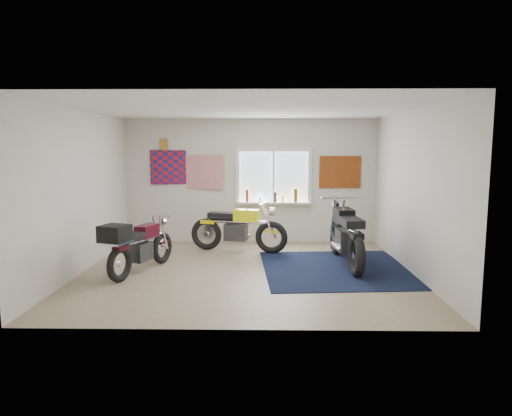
{
  "coord_description": "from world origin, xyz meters",
  "views": [
    {
      "loc": [
        0.29,
        -7.5,
        2.07
      ],
      "look_at": [
        0.15,
        0.4,
        1.03
      ],
      "focal_mm": 32.0,
      "sensor_mm": 36.0,
      "label": 1
    }
  ],
  "objects_px": {
    "navy_rug": "(337,269)",
    "maroon_tourer": "(137,246)",
    "black_chrome_bike": "(346,236)",
    "yellow_triumph": "(238,230)"
  },
  "relations": [
    {
      "from": "black_chrome_bike",
      "to": "navy_rug",
      "type": "bearing_deg",
      "value": 143.97
    },
    {
      "from": "navy_rug",
      "to": "maroon_tourer",
      "type": "height_order",
      "value": "maroon_tourer"
    },
    {
      "from": "yellow_triumph",
      "to": "navy_rug",
      "type": "bearing_deg",
      "value": -23.29
    },
    {
      "from": "maroon_tourer",
      "to": "navy_rug",
      "type": "bearing_deg",
      "value": -64.6
    },
    {
      "from": "yellow_triumph",
      "to": "maroon_tourer",
      "type": "bearing_deg",
      "value": -119.46
    },
    {
      "from": "black_chrome_bike",
      "to": "maroon_tourer",
      "type": "relative_size",
      "value": 1.28
    },
    {
      "from": "navy_rug",
      "to": "yellow_triumph",
      "type": "distance_m",
      "value": 2.26
    },
    {
      "from": "navy_rug",
      "to": "black_chrome_bike",
      "type": "relative_size",
      "value": 1.14
    },
    {
      "from": "yellow_triumph",
      "to": "black_chrome_bike",
      "type": "relative_size",
      "value": 0.87
    },
    {
      "from": "black_chrome_bike",
      "to": "maroon_tourer",
      "type": "distance_m",
      "value": 3.61
    }
  ]
}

